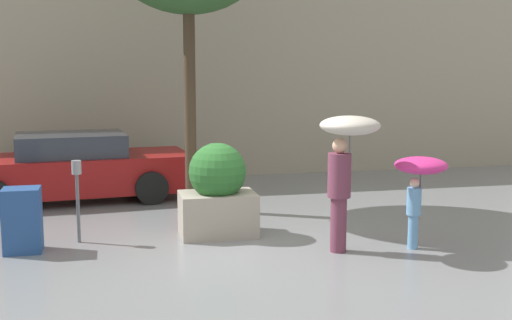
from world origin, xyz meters
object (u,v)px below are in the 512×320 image
Objects in this scene: person_adult at (346,151)px; parking_meter at (77,184)px; person_child at (420,174)px; parked_car_near at (72,169)px; planter_box at (218,192)px; newspaper_box at (22,220)px.

parking_meter is (-3.60, 1.36, -0.54)m from person_adult.
person_child is 4.90m from parking_meter.
parked_car_near is (-3.85, 4.60, -0.81)m from person_adult.
person_adult is 1.57× the size of parking_meter.
planter_box is at bearing 147.82° from person_child.
planter_box reaches higher than person_child.
person_adult is 1.46× the size of person_child.
parking_meter is at bearing 25.15° from newspaper_box.
parked_car_near is 5.14× the size of newspaper_box.
person_child reaches higher than newspaper_box.
newspaper_box is at bearing -147.03° from person_adult.
newspaper_box is at bearing 166.48° from parked_car_near.
planter_box is 2.16m from person_adult.
person_child is at bearing -138.96° from parked_car_near.
parked_car_near reaches higher than newspaper_box.
person_adult is 4.55m from newspaper_box.
newspaper_box is (-0.47, -3.58, -0.16)m from parked_car_near.
person_adult reaches higher than newspaper_box.
parking_meter reaches higher than newspaper_box.
planter_box is at bearing -150.85° from parked_car_near.
person_child is 5.56m from newspaper_box.
parking_meter is (-4.69, 1.38, -0.20)m from person_child.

